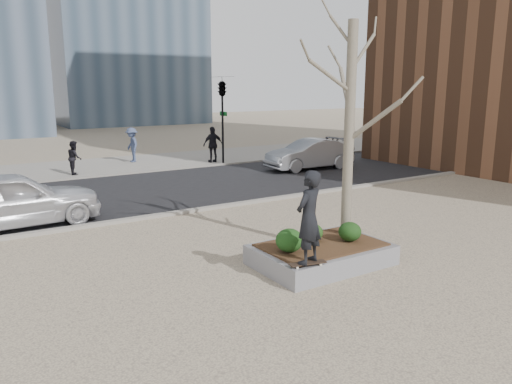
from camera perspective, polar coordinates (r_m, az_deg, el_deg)
ground at (r=11.14m, az=3.43°, el=-9.19°), size 120.00×120.00×0.00m
street at (r=19.78m, az=-13.85°, el=-0.02°), size 60.00×8.00×0.02m
far_sidewalk at (r=26.41m, az=-18.82°, el=2.66°), size 60.00×6.00×0.02m
planter at (r=11.64m, az=7.46°, el=-7.13°), size 3.00×2.00×0.45m
planter_mulch at (r=11.56m, az=7.49°, el=-5.98°), size 2.70×1.70×0.04m
sycamore_tree at (r=11.89m, az=10.75°, el=10.69°), size 2.80×2.80×6.60m
shrub_left at (r=10.88m, az=3.83°, el=-5.54°), size 0.60×0.60×0.51m
shrub_middle at (r=11.68m, az=6.49°, el=-4.60°), size 0.48×0.48×0.41m
shrub_right at (r=11.80m, az=10.68°, el=-4.47°), size 0.53×0.53×0.45m
skateboard at (r=10.25m, az=5.93°, el=-8.23°), size 0.81×0.37×0.08m
skateboarder at (r=9.96m, az=6.05°, el=-2.90°), size 0.81×0.67×1.89m
police_car at (r=15.90m, az=-26.10°, el=-0.76°), size 4.90×2.14×1.64m
car_silver at (r=24.55m, az=6.13°, el=4.31°), size 4.50×1.78×1.46m
car_third at (r=27.68m, az=6.28°, el=4.88°), size 4.09×1.84×1.16m
pedestrian_a at (r=24.41m, az=-20.03°, el=3.72°), size 0.69×0.83×1.54m
pedestrian_b at (r=27.48m, az=-13.99°, el=5.26°), size 0.72×1.21×1.84m
pedestrian_c at (r=26.65m, az=-4.93°, el=5.43°), size 1.13×0.50×1.90m
traffic_light_far at (r=26.28m, az=-3.84°, el=8.15°), size 0.60×2.48×4.50m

